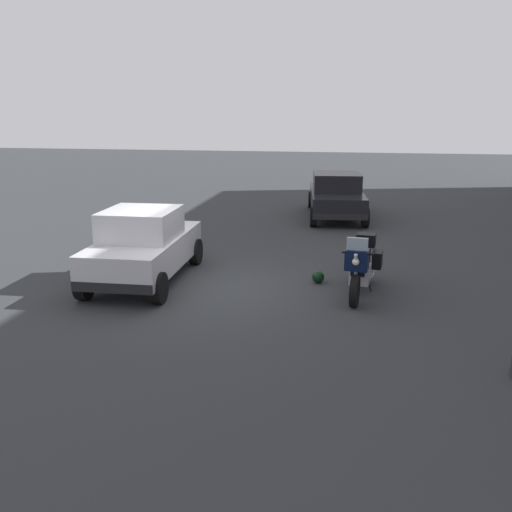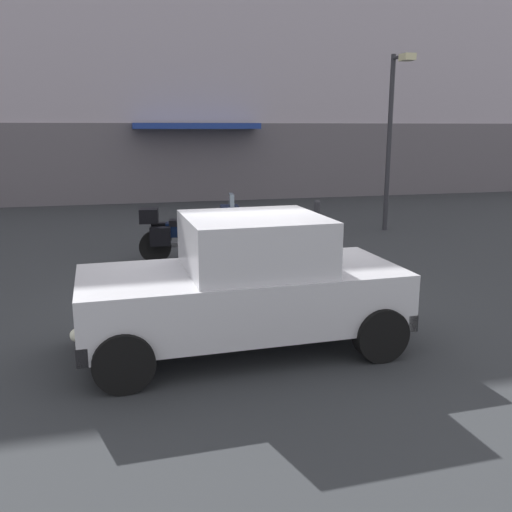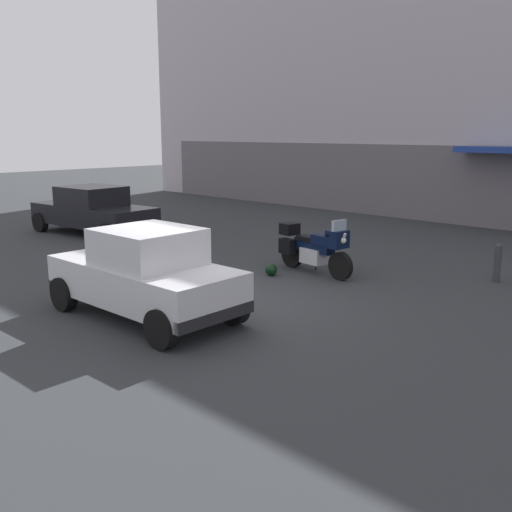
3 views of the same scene
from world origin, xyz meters
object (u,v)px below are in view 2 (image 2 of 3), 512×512
Objects in this scene: streetlamp_curbside at (393,125)px; car_hatchback_near at (245,285)px; helmet at (172,266)px; bollard_curbside at (317,216)px; motorcycle at (193,231)px.

car_hatchback_near is at bearing -128.18° from streetlamp_curbside.
bollard_curbside is at bearing 37.98° from helmet.
streetlamp_curbside is (5.40, 2.16, 2.10)m from motorcycle.
motorcycle is at bearing -158.19° from streetlamp_curbside.
car_hatchback_near is at bearing -82.56° from helmet.
streetlamp_curbside is at bearing -129.94° from car_hatchback_near.
motorcycle is 4.09m from bollard_curbside.
motorcycle is at bearing -92.13° from car_hatchback_near.
bollard_curbside is (3.97, 3.10, 0.33)m from helmet.
streetlamp_curbside is (5.94, 3.07, 2.58)m from helmet.
helmet is at bearing -152.65° from streetlamp_curbside.
streetlamp_curbside is at bearing 27.35° from helmet.
motorcycle is 8.07× the size of helmet.
streetlamp_curbside is at bearing -0.93° from bollard_curbside.
helmet is 7.16m from streetlamp_curbside.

